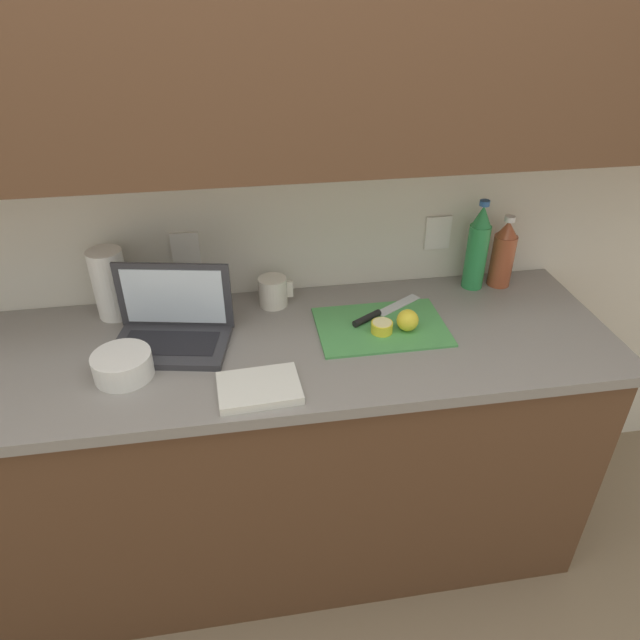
# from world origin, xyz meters

# --- Properties ---
(ground_plane) EXTENTS (12.00, 12.00, 0.00)m
(ground_plane) POSITION_xyz_m (0.00, 0.00, 0.00)
(ground_plane) COLOR #847056
(ground_plane) RESTS_ON ground
(wall_back) EXTENTS (5.20, 0.38, 2.60)m
(wall_back) POSITION_xyz_m (0.00, 0.26, 1.56)
(wall_back) COLOR silver
(wall_back) RESTS_ON ground_plane
(counter_unit) EXTENTS (2.22, 0.66, 0.93)m
(counter_unit) POSITION_xyz_m (-0.02, 0.00, 0.48)
(counter_unit) COLOR brown
(counter_unit) RESTS_ON ground_plane
(laptop) EXTENTS (0.38, 0.28, 0.23)m
(laptop) POSITION_xyz_m (-0.24, 0.06, 0.99)
(laptop) COLOR #333338
(laptop) RESTS_ON counter_unit
(cutting_board) EXTENTS (0.40, 0.28, 0.01)m
(cutting_board) POSITION_xyz_m (0.40, 0.03, 0.93)
(cutting_board) COLOR #4C9E51
(cutting_board) RESTS_ON counter_unit
(knife) EXTENTS (0.27, 0.18, 0.02)m
(knife) POSITION_xyz_m (0.40, 0.09, 0.95)
(knife) COLOR silver
(knife) RESTS_ON cutting_board
(lemon_half_cut) EXTENTS (0.07, 0.07, 0.04)m
(lemon_half_cut) POSITION_xyz_m (0.40, -0.00, 0.96)
(lemon_half_cut) COLOR yellow
(lemon_half_cut) RESTS_ON cutting_board
(lemon_whole_beside) EXTENTS (0.07, 0.07, 0.07)m
(lemon_whole_beside) POSITION_xyz_m (0.48, 0.00, 0.97)
(lemon_whole_beside) COLOR yellow
(lemon_whole_beside) RESTS_ON cutting_board
(bottle_green_soda) EXTENTS (0.07, 0.07, 0.32)m
(bottle_green_soda) POSITION_xyz_m (0.79, 0.25, 1.08)
(bottle_green_soda) COLOR #2D934C
(bottle_green_soda) RESTS_ON counter_unit
(bottle_oil_tall) EXTENTS (0.08, 0.08, 0.26)m
(bottle_oil_tall) POSITION_xyz_m (0.89, 0.25, 1.05)
(bottle_oil_tall) COLOR #A34C2D
(bottle_oil_tall) RESTS_ON counter_unit
(measuring_cup) EXTENTS (0.11, 0.09, 0.10)m
(measuring_cup) POSITION_xyz_m (0.08, 0.23, 0.98)
(measuring_cup) COLOR silver
(measuring_cup) RESTS_ON counter_unit
(bowl_white) EXTENTS (0.16, 0.16, 0.07)m
(bowl_white) POSITION_xyz_m (-0.37, -0.09, 0.97)
(bowl_white) COLOR white
(bowl_white) RESTS_ON counter_unit
(paper_towel_roll) EXTENTS (0.11, 0.11, 0.23)m
(paper_towel_roll) POSITION_xyz_m (-0.43, 0.25, 1.04)
(paper_towel_roll) COLOR white
(paper_towel_roll) RESTS_ON counter_unit
(dish_towel) EXTENTS (0.23, 0.17, 0.02)m
(dish_towel) POSITION_xyz_m (0.00, -0.22, 0.94)
(dish_towel) COLOR silver
(dish_towel) RESTS_ON counter_unit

